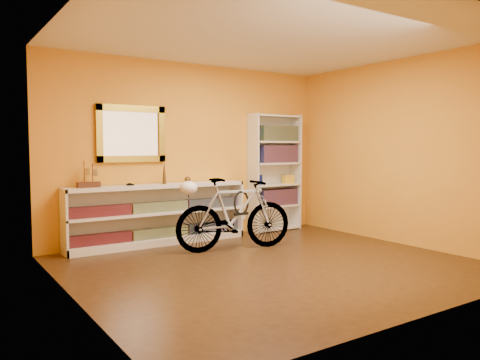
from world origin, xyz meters
TOP-DOWN VIEW (x-y plane):
  - floor at (0.00, 0.00)m, footprint 4.50×4.00m
  - ceiling at (0.00, 0.00)m, footprint 4.50×4.00m
  - back_wall at (0.00, 2.00)m, footprint 4.50×0.01m
  - left_wall at (-2.25, 0.00)m, footprint 0.01×4.00m
  - right_wall at (2.25, 0.00)m, footprint 0.01×4.00m
  - gilt_mirror at (-0.95, 1.97)m, footprint 0.98×0.06m
  - wall_socket at (0.90, 1.99)m, footprint 0.09×0.02m
  - console_unit at (-0.62, 1.81)m, footprint 2.60×0.35m
  - cd_row_lower at (-0.62, 1.79)m, footprint 2.50×0.13m
  - cd_row_upper at (-0.62, 1.79)m, footprint 2.50×0.13m
  - model_ship at (-1.59, 1.81)m, footprint 0.29×0.12m
  - toy_car at (-1.04, 1.81)m, footprint 0.00×0.00m
  - bronze_ornament at (-0.54, 1.81)m, footprint 0.06×0.06m
  - decorative_orb at (-0.17, 1.81)m, footprint 0.09×0.09m
  - bookcase at (1.44, 1.84)m, footprint 0.90×0.30m
  - book_row_a at (1.49, 1.84)m, footprint 0.70×0.22m
  - book_row_b at (1.49, 1.84)m, footprint 0.70×0.22m
  - book_row_c at (1.49, 1.84)m, footprint 0.70×0.22m
  - travel_mug at (1.13, 1.82)m, footprint 0.07×0.07m
  - red_tin at (1.24, 1.87)m, footprint 0.15×0.15m
  - yellow_bag at (1.69, 1.80)m, footprint 0.20×0.15m
  - bicycle at (0.06, 0.93)m, footprint 0.74×1.69m
  - helmet at (-0.55, 1.05)m, footprint 0.23×0.22m
  - u_lock at (0.16, 0.91)m, footprint 0.24×0.03m

SIDE VIEW (x-z plane):
  - floor at x=0.00m, z-range -0.01..0.00m
  - cd_row_lower at x=-0.62m, z-range 0.10..0.24m
  - wall_socket at x=0.90m, z-range 0.21..0.29m
  - console_unit at x=-0.62m, z-range 0.00..0.85m
  - bicycle at x=0.06m, z-range 0.00..0.97m
  - cd_row_upper at x=-0.62m, z-range 0.47..0.60m
  - book_row_a at x=1.49m, z-range 0.42..0.68m
  - u_lock at x=0.16m, z-range 0.51..0.75m
  - yellow_bag at x=1.69m, z-range 0.77..0.90m
  - travel_mug at x=1.13m, z-range 0.77..0.93m
  - toy_car at x=-1.04m, z-range 0.85..0.85m
  - helmet at x=-0.55m, z-range 0.76..0.94m
  - decorative_orb at x=-0.17m, z-range 0.85..0.94m
  - bookcase at x=1.44m, z-range 0.00..1.90m
  - model_ship at x=-1.59m, z-range 0.85..1.19m
  - bronze_ornament at x=-0.54m, z-range 0.85..1.20m
  - book_row_b at x=1.49m, z-range 1.11..1.40m
  - back_wall at x=0.00m, z-range 0.00..2.60m
  - left_wall at x=-2.25m, z-range 0.00..2.60m
  - right_wall at x=2.25m, z-range 0.00..2.60m
  - red_tin at x=1.24m, z-range 1.46..1.63m
  - gilt_mirror at x=-0.95m, z-range 1.16..1.94m
  - book_row_c at x=1.49m, z-range 1.46..1.71m
  - ceiling at x=0.00m, z-range 2.60..2.61m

